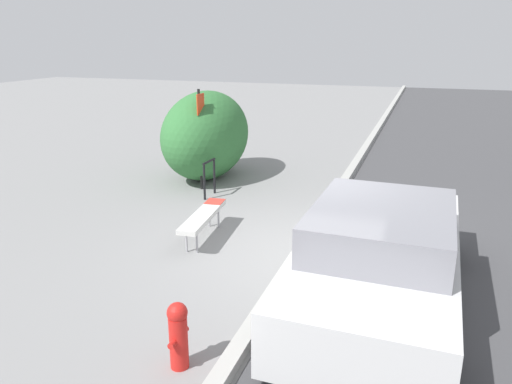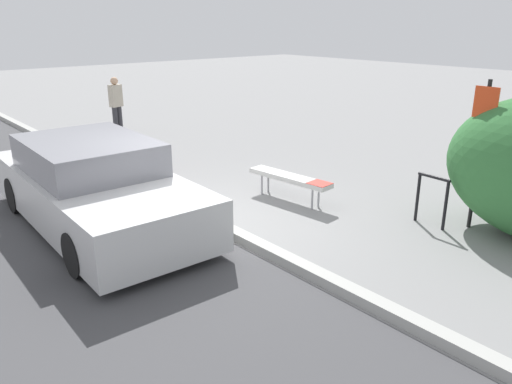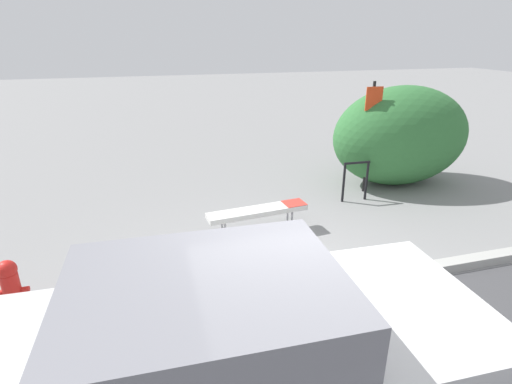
{
  "view_description": "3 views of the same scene",
  "coord_description": "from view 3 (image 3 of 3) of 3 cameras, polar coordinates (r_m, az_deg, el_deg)",
  "views": [
    {
      "loc": [
        -7.39,
        -1.74,
        3.39
      ],
      "look_at": [
        0.29,
        0.9,
        0.86
      ],
      "focal_mm": 35.0,
      "sensor_mm": 36.0,
      "label": 1
    },
    {
      "loc": [
        6.12,
        -4.21,
        3.1
      ],
      "look_at": [
        0.72,
        0.37,
        0.66
      ],
      "focal_mm": 35.0,
      "sensor_mm": 36.0,
      "label": 2
    },
    {
      "loc": [
        -1.64,
        -4.0,
        3.16
      ],
      "look_at": [
        0.08,
        2.14,
        0.62
      ],
      "focal_mm": 28.0,
      "sensor_mm": 36.0,
      "label": 3
    }
  ],
  "objects": [
    {
      "name": "ground_plane",
      "position": [
        5.36,
        5.56,
        -14.57
      ],
      "size": [
        60.0,
        60.0,
        0.0
      ],
      "primitive_type": "plane",
      "color": "gray"
    },
    {
      "name": "curb",
      "position": [
        5.32,
        5.58,
        -14.01
      ],
      "size": [
        60.0,
        0.2,
        0.13
      ],
      "color": "#A8A8A3",
      "rests_on": "ground_plane"
    },
    {
      "name": "bench",
      "position": [
        6.6,
        0.33,
        -2.82
      ],
      "size": [
        1.72,
        0.5,
        0.48
      ],
      "rotation": [
        0.0,
        0.0,
        0.1
      ],
      "color": "#99999E",
      "rests_on": "ground_plane"
    },
    {
      "name": "bike_rack",
      "position": [
        8.18,
        14.05,
        2.08
      ],
      "size": [
        0.55,
        0.07,
        0.83
      ],
      "rotation": [
        0.0,
        0.0,
        -0.03
      ],
      "color": "black",
      "rests_on": "ground_plane"
    },
    {
      "name": "sign_post",
      "position": [
        8.51,
        16.0,
        8.82
      ],
      "size": [
        0.36,
        0.08,
        2.3
      ],
      "color": "black",
      "rests_on": "ground_plane"
    },
    {
      "name": "fire_hydrant",
      "position": [
        5.56,
        -31.55,
        -11.59
      ],
      "size": [
        0.36,
        0.22,
        0.77
      ],
      "color": "red",
      "rests_on": "ground_plane"
    },
    {
      "name": "shrub_hedge",
      "position": [
        9.34,
        19.99,
        7.53
      ],
      "size": [
        3.12,
        1.9,
        2.16
      ],
      "color": "#337038",
      "rests_on": "ground_plane"
    },
    {
      "name": "parked_car_near",
      "position": [
        3.7,
        -4.33,
        -21.47
      ],
      "size": [
        4.73,
        2.03,
        1.37
      ],
      "rotation": [
        0.0,
        0.0,
        -0.03
      ],
      "color": "black",
      "rests_on": "ground_plane"
    }
  ]
}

